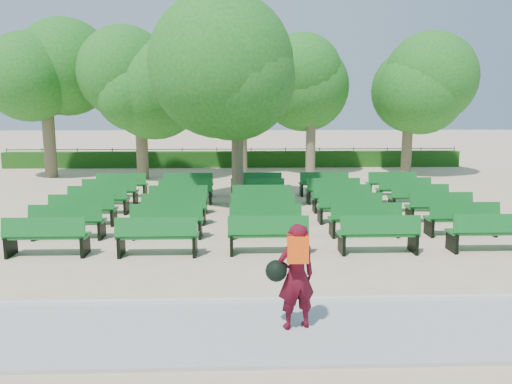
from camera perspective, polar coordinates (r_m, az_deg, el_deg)
ground at (r=14.95m, az=-2.92°, el=-3.53°), size 120.00×120.00×0.00m
paving at (r=7.92m, az=-3.72°, el=-15.65°), size 30.00×2.20×0.06m
curb at (r=8.97m, az=-3.51°, el=-12.39°), size 30.00×0.12×0.10m
hedge at (r=28.71m, az=-2.53°, el=3.76°), size 26.00×0.70×0.90m
fence at (r=29.16m, az=-2.52°, el=2.96°), size 26.00×0.10×1.02m
tree_line at (r=24.79m, az=-2.59°, el=1.77°), size 21.80×6.80×7.04m
bench_array at (r=15.57m, az=0.65°, el=-2.62°), size 1.89×0.64×1.18m
tree_among at (r=17.18m, az=-2.18°, el=12.27°), size 4.72×4.72×6.33m
person at (r=7.67m, az=4.43°, el=-9.42°), size 0.81×0.54×1.64m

